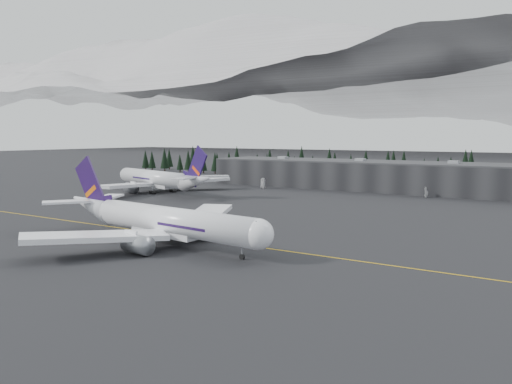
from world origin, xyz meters
The scene contains 8 objects.
ground centered at (0.00, 0.00, 0.00)m, with size 1400.00×1400.00×0.00m, color black.
taxiline centered at (0.00, -2.00, 0.01)m, with size 400.00×0.40×0.02m, color gold.
terminal centered at (0.00, 125.00, 6.30)m, with size 160.00×30.00×12.60m.
treeline centered at (0.00, 162.00, 7.50)m, with size 360.00×20.00×15.00m, color black.
jet_main centered at (-7.08, -10.33, 5.32)m, with size 64.17×58.98×18.88m.
jet_parked centered at (-74.41, 63.68, 5.74)m, with size 67.56×61.09×20.35m.
gse_vehicle_a centered at (-46.74, 100.77, 0.68)m, with size 2.25×4.89×1.36m, color silver.
gse_vehicle_b centered at (23.94, 106.16, 0.71)m, with size 1.68×4.18×1.42m, color silver.
Camera 1 is at (69.84, -91.45, 23.85)m, focal length 35.00 mm.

